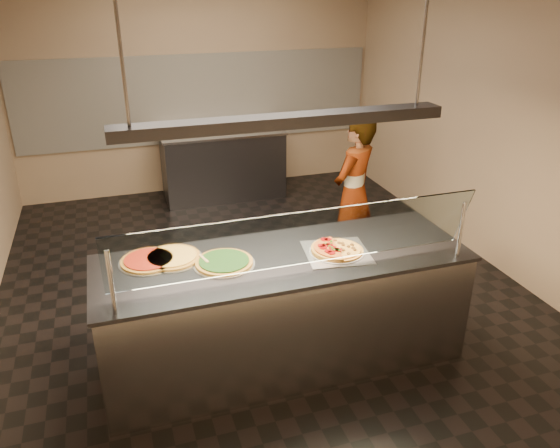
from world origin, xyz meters
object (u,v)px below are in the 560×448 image
object	(u,v)px
prep_table	(223,164)
worker	(354,193)
sneeze_guard	(300,240)
half_pizza_pepperoni	(325,250)
perforated_tray	(336,252)
serving_counter	(284,309)
pizza_spinach	(224,262)
pizza_cheese	(172,257)
half_pizza_sausage	(348,247)
pizza_tomato	(149,260)
heat_lamp_housing	(284,121)
pizza_spatula	(211,260)

from	to	relation	value
prep_table	worker	size ratio (longest dim) A/B	1.04
sneeze_guard	half_pizza_pepperoni	size ratio (longest dim) A/B	6.17
perforated_tray	half_pizza_pepperoni	xyz separation A→B (m)	(-0.09, 0.00, 0.03)
perforated_tray	serving_counter	bearing A→B (deg)	171.31
perforated_tray	pizza_spinach	bearing A→B (deg)	174.15
perforated_tray	pizza_cheese	distance (m)	1.23
sneeze_guard	half_pizza_sausage	xyz separation A→B (m)	(0.49, 0.28, -0.27)
pizza_tomato	heat_lamp_housing	size ratio (longest dim) A/B	0.19
pizza_cheese	pizza_tomato	xyz separation A→B (m)	(-0.17, 0.00, -0.00)
serving_counter	pizza_tomato	distance (m)	1.10
pizza_spinach	pizza_cheese	distance (m)	0.40
serving_counter	perforated_tray	xyz separation A→B (m)	(0.40, -0.06, 0.47)
pizza_spinach	prep_table	xyz separation A→B (m)	(0.79, 3.71, -0.48)
serving_counter	pizza_cheese	xyz separation A→B (m)	(-0.80, 0.22, 0.48)
sneeze_guard	pizza_spatula	world-z (taller)	sneeze_guard
sneeze_guard	prep_table	distance (m)	4.16
prep_table	heat_lamp_housing	bearing A→B (deg)	-95.24
serving_counter	half_pizza_sausage	world-z (taller)	half_pizza_sausage
prep_table	worker	bearing A→B (deg)	-70.12
half_pizza_pepperoni	prep_table	xyz separation A→B (m)	(0.04, 3.79, -0.50)
pizza_tomato	heat_lamp_housing	xyz separation A→B (m)	(0.97, -0.23, 1.01)
half_pizza_pepperoni	pizza_tomato	world-z (taller)	half_pizza_pepperoni
perforated_tray	pizza_cheese	world-z (taller)	pizza_cheese
half_pizza_pepperoni	worker	bearing A→B (deg)	57.45
prep_table	worker	distance (m)	2.56
pizza_spinach	heat_lamp_housing	xyz separation A→B (m)	(0.45, -0.03, 1.00)
prep_table	heat_lamp_housing	distance (m)	4.03
worker	heat_lamp_housing	world-z (taller)	heat_lamp_housing
half_pizza_sausage	pizza_spinach	xyz separation A→B (m)	(-0.94, 0.08, -0.01)
half_pizza_pepperoni	pizza_spinach	xyz separation A→B (m)	(-0.76, 0.09, -0.02)
half_pizza_pepperoni	heat_lamp_housing	world-z (taller)	heat_lamp_housing
worker	heat_lamp_housing	distance (m)	2.14
perforated_tray	worker	distance (m)	1.63
sneeze_guard	pizza_spinach	size ratio (longest dim) A/B	5.69
serving_counter	heat_lamp_housing	world-z (taller)	heat_lamp_housing
half_pizza_sausage	pizza_cheese	bearing A→B (deg)	167.66
pizza_spatula	sneeze_guard	bearing A→B (deg)	-36.79
pizza_spinach	pizza_spatula	world-z (taller)	pizza_spatula
sneeze_guard	pizza_cheese	bearing A→B (deg)	144.54
pizza_spatula	serving_counter	bearing A→B (deg)	-5.98
sneeze_guard	perforated_tray	xyz separation A→B (m)	(0.40, 0.28, -0.29)
prep_table	half_pizza_sausage	bearing A→B (deg)	-87.71
pizza_spatula	worker	size ratio (longest dim) A/B	0.14
half_pizza_sausage	pizza_tomato	bearing A→B (deg)	168.90
pizza_cheese	prep_table	xyz separation A→B (m)	(1.14, 3.51, -0.48)
perforated_tray	pizza_spatula	xyz separation A→B (m)	(-0.93, 0.12, 0.02)
perforated_tray	pizza_tomato	size ratio (longest dim) A/B	1.23
sneeze_guard	heat_lamp_housing	distance (m)	0.80
serving_counter	worker	distance (m)	1.84
half_pizza_pepperoni	pizza_spatula	bearing A→B (deg)	172.15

